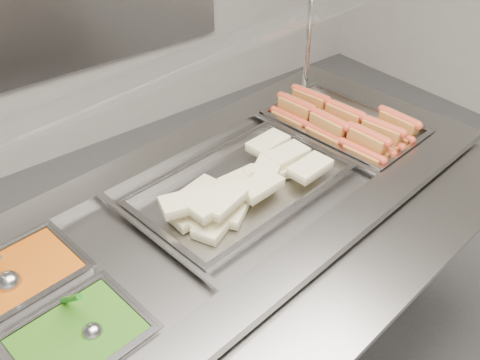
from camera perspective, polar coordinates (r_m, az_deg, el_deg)
steam_counter at (r=2.15m, az=-1.02°, el=-11.34°), size 2.07×1.09×0.95m
tray_rail at (r=1.61m, az=12.53°, el=-11.10°), size 1.91×0.59×0.05m
sneeze_guard at (r=1.77m, az=-6.63°, el=11.87°), size 1.76×0.50×0.46m
pan_hotdogs at (r=2.27m, az=10.95°, el=5.10°), size 0.42×0.62×0.11m
pan_wraps at (r=1.87m, az=0.23°, el=-1.13°), size 0.76×0.50×0.07m
pan_beans at (r=1.69m, az=-22.06°, el=-10.10°), size 0.34×0.29×0.11m
pan_peas at (r=1.50m, az=-16.66°, el=-16.58°), size 0.34×0.29×0.11m
hotdogs_in_buns at (r=2.22m, az=10.81°, el=5.88°), size 0.34×0.57×0.12m
tortilla_wraps at (r=1.81m, az=0.07°, el=-0.83°), size 0.64×0.34×0.10m
ladle at (r=1.64m, az=-23.52°, el=-9.86°), size 0.07×0.21×0.15m
serving_spoon at (r=1.46m, az=-15.83°, el=-14.84°), size 0.06×0.18×0.16m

